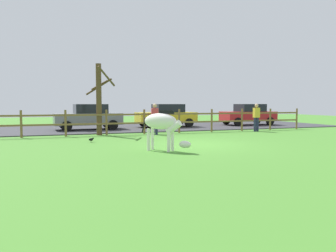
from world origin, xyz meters
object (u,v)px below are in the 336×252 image
Objects in this scene: zebra at (162,124)px; parked_car_grey at (89,117)px; bare_tree at (99,98)px; parked_car_yellow at (166,115)px; crow_on_grass at (91,139)px; parked_car_red at (248,114)px; visitor_left_of_tree at (155,118)px; visitor_right_of_tree at (256,116)px.

parked_car_grey is at bearing 99.00° from zebra.
parked_car_yellow is (5.01, 3.80, -1.11)m from bare_tree.
parked_car_red is (12.26, 6.89, 0.72)m from crow_on_grass.
parked_car_grey is 1.01× the size of parked_car_yellow.
parked_car_yellow is at bearing 179.87° from parked_car_red.
parked_car_grey is 2.50× the size of visitor_left_of_tree.
visitor_left_of_tree is at bearing -52.81° from parked_car_grey.
visitor_left_of_tree is at bearing 75.59° from zebra.
crow_on_grass is 6.45m from parked_car_grey.
parked_car_red is at bearing 2.45° from parked_car_grey.
parked_car_yellow is (5.77, 6.90, 0.72)m from crow_on_grass.
zebra is 9.60m from visitor_right_of_tree.
visitor_left_of_tree is 1.00× the size of visitor_right_of_tree.
visitor_left_of_tree is (-2.21, -4.51, 0.06)m from parked_car_yellow.
crow_on_grass is 0.13× the size of visitor_right_of_tree.
zebra is at bearing -78.55° from bare_tree.
crow_on_grass is (-0.76, -3.10, -1.83)m from bare_tree.
bare_tree is 3.68m from crow_on_grass.
bare_tree is at bearing -85.93° from parked_car_grey.
parked_car_grey is 2.50× the size of visitor_right_of_tree.
visitor_right_of_tree reaches higher than zebra.
crow_on_grass is at bearing -129.86° from parked_car_yellow.
parked_car_red is at bearing 45.24° from zebra.
bare_tree is at bearing 76.25° from crow_on_grass.
parked_car_grey is at bearing 156.28° from visitor_right_of_tree.
visitor_right_of_tree is (6.25, -0.08, 0.00)m from visitor_left_of_tree.
parked_car_red is 11.75m from parked_car_grey.
visitor_left_of_tree is at bearing 179.26° from visitor_right_of_tree.
bare_tree is 6.70m from zebra.
bare_tree is 17.21× the size of crow_on_grass.
zebra is at bearing -58.50° from crow_on_grass.
zebra is 5.96m from visitor_left_of_tree.
bare_tree reaches higher than visitor_right_of_tree.
parked_car_red is 2.45× the size of visitor_right_of_tree.
zebra is 0.38× the size of parked_car_yellow.
bare_tree is at bearing 174.99° from visitor_right_of_tree.
bare_tree is 12.16m from parked_car_red.
zebra is at bearing -104.41° from visitor_left_of_tree.
bare_tree reaches higher than parked_car_yellow.
bare_tree is 0.92× the size of parked_car_red.
parked_car_red is 6.50m from parked_car_yellow.
parked_car_red is 0.98× the size of parked_car_grey.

